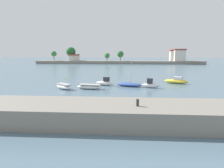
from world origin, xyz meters
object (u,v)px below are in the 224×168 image
(moored_boat_3, at_px, (129,84))
(moored_boat_4, at_px, (150,84))
(moored_boat_2, at_px, (105,83))
(mooring_bollard, at_px, (138,103))
(moored_boat_1, at_px, (90,87))
(moored_boat_0, at_px, (64,87))
(mooring_buoy_1, at_px, (10,96))
(moored_boat_5, at_px, (176,81))
(mooring_buoy_0, at_px, (65,78))

(moored_boat_3, relative_size, moored_boat_4, 1.72)
(moored_boat_2, bearing_deg, mooring_bollard, -63.01)
(moored_boat_1, bearing_deg, moored_boat_0, -165.42)
(moored_boat_4, relative_size, mooring_buoy_1, 11.28)
(moored_boat_0, bearing_deg, moored_boat_5, 57.04)
(mooring_bollard, relative_size, moored_boat_5, 0.13)
(moored_boat_0, bearing_deg, moored_boat_3, 54.47)
(moored_boat_5, relative_size, mooring_buoy_1, 16.18)
(moored_boat_1, distance_m, moored_boat_5, 19.39)
(moored_boat_0, relative_size, moored_boat_3, 0.66)
(moored_boat_3, bearing_deg, moored_boat_2, -171.14)
(mooring_bollard, bearing_deg, moored_boat_4, 79.28)
(mooring_buoy_0, bearing_deg, moored_boat_2, -38.13)
(moored_boat_0, distance_m, moored_boat_1, 4.77)
(mooring_bollard, height_order, moored_boat_4, mooring_bollard)
(moored_boat_1, bearing_deg, mooring_buoy_0, 133.35)
(moored_boat_1, bearing_deg, mooring_bollard, -56.83)
(moored_boat_1, xyz_separation_m, mooring_buoy_0, (-8.59, 12.82, -0.28))
(moored_boat_5, distance_m, mooring_buoy_0, 26.98)
(moored_boat_5, bearing_deg, mooring_bollard, -87.97)
(moored_boat_2, height_order, moored_boat_3, moored_boat_3)
(moored_boat_3, relative_size, moored_boat_5, 1.20)
(moored_boat_2, distance_m, moored_boat_4, 9.31)
(mooring_bollard, height_order, moored_boat_2, mooring_bollard)
(moored_boat_0, relative_size, moored_boat_5, 0.79)
(moored_boat_3, distance_m, moored_boat_5, 11.20)
(moored_boat_2, bearing_deg, mooring_buoy_0, 155.20)
(moored_boat_0, relative_size, moored_boat_2, 1.07)
(moored_boat_0, bearing_deg, moored_boat_4, 46.25)
(moored_boat_5, bearing_deg, moored_boat_4, -115.28)
(mooring_bollard, height_order, moored_boat_1, mooring_bollard)
(moored_boat_5, xyz_separation_m, mooring_buoy_0, (-26.46, 5.28, -0.41))
(mooring_bollard, distance_m, moored_boat_2, 22.60)
(moored_boat_0, xyz_separation_m, moored_boat_5, (22.62, 7.96, 0.07))
(moored_boat_3, height_order, mooring_buoy_1, moored_boat_3)
(mooring_buoy_0, height_order, mooring_buoy_1, mooring_buoy_1)
(mooring_buoy_1, bearing_deg, moored_boat_1, 33.89)
(moored_boat_4, xyz_separation_m, moored_boat_5, (6.34, 5.50, -0.08))
(moored_boat_4, xyz_separation_m, mooring_buoy_1, (-22.61, -9.49, -0.48))
(moored_boat_0, bearing_deg, mooring_buoy_1, -94.38)
(mooring_bollard, xyz_separation_m, moored_boat_3, (-0.27, 21.04, -1.84))
(mooring_bollard, xyz_separation_m, moored_boat_2, (-5.32, 21.91, -1.65))
(mooring_bollard, xyz_separation_m, moored_boat_5, (10.09, 25.30, -1.69))
(mooring_bollard, relative_size, moored_boat_3, 0.11)
(moored_boat_1, xyz_separation_m, mooring_buoy_1, (-11.08, -7.45, -0.27))
(moored_boat_1, relative_size, moored_boat_4, 1.41)
(moored_boat_0, distance_m, moored_boat_4, 16.47)
(moored_boat_4, relative_size, mooring_buoy_0, 12.34)
(moored_boat_1, height_order, moored_boat_2, moored_boat_2)
(moored_boat_1, xyz_separation_m, moored_boat_5, (17.86, 7.54, 0.13))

